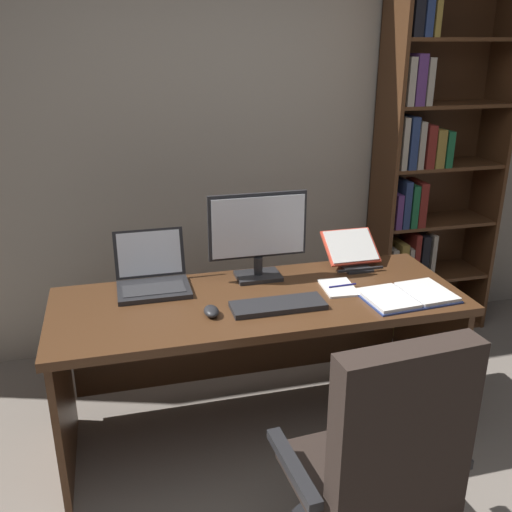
{
  "coord_description": "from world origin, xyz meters",
  "views": [
    {
      "loc": [
        -0.67,
        -1.36,
        1.86
      ],
      "look_at": [
        -0.09,
        0.89,
        0.98
      ],
      "focal_mm": 39.78,
      "sensor_mm": 36.0,
      "label": 1
    }
  ],
  "objects_px": {
    "pen": "(343,285)",
    "laptop": "(152,277)",
    "open_binder": "(408,296)",
    "desk": "(255,328)",
    "reading_stand_with_book": "(352,250)",
    "keyboard": "(278,305)",
    "bookshelf": "(425,176)",
    "office_chair": "(377,483)",
    "monitor": "(258,236)",
    "notepad": "(339,288)",
    "computer_mouse": "(211,311)"
  },
  "relations": [
    {
      "from": "monitor",
      "to": "pen",
      "type": "relative_size",
      "value": 3.49
    },
    {
      "from": "notepad",
      "to": "pen",
      "type": "height_order",
      "value": "pen"
    },
    {
      "from": "bookshelf",
      "to": "pen",
      "type": "height_order",
      "value": "bookshelf"
    },
    {
      "from": "bookshelf",
      "to": "laptop",
      "type": "distance_m",
      "value": 1.9
    },
    {
      "from": "open_binder",
      "to": "monitor",
      "type": "bearing_deg",
      "value": 141.97
    },
    {
      "from": "open_binder",
      "to": "bookshelf",
      "type": "bearing_deg",
      "value": 53.41
    },
    {
      "from": "keyboard",
      "to": "reading_stand_with_book",
      "type": "height_order",
      "value": "reading_stand_with_book"
    },
    {
      "from": "monitor",
      "to": "reading_stand_with_book",
      "type": "xyz_separation_m",
      "value": [
        0.52,
        0.05,
        -0.14
      ]
    },
    {
      "from": "laptop",
      "to": "reading_stand_with_book",
      "type": "bearing_deg",
      "value": 2.33
    },
    {
      "from": "laptop",
      "to": "bookshelf",
      "type": "bearing_deg",
      "value": 19.11
    },
    {
      "from": "laptop",
      "to": "open_binder",
      "type": "distance_m",
      "value": 1.2
    },
    {
      "from": "office_chair",
      "to": "monitor",
      "type": "height_order",
      "value": "monitor"
    },
    {
      "from": "laptop",
      "to": "reading_stand_with_book",
      "type": "height_order",
      "value": "laptop"
    },
    {
      "from": "office_chair",
      "to": "monitor",
      "type": "bearing_deg",
      "value": 92.11
    },
    {
      "from": "bookshelf",
      "to": "office_chair",
      "type": "distance_m",
      "value": 2.18
    },
    {
      "from": "desk",
      "to": "monitor",
      "type": "relative_size",
      "value": 3.87
    },
    {
      "from": "bookshelf",
      "to": "laptop",
      "type": "relative_size",
      "value": 6.65
    },
    {
      "from": "laptop",
      "to": "notepad",
      "type": "height_order",
      "value": "laptop"
    },
    {
      "from": "bookshelf",
      "to": "desk",
      "type": "bearing_deg",
      "value": -149.46
    },
    {
      "from": "bookshelf",
      "to": "open_binder",
      "type": "relative_size",
      "value": 5.16
    },
    {
      "from": "laptop",
      "to": "desk",
      "type": "bearing_deg",
      "value": -18.71
    },
    {
      "from": "laptop",
      "to": "keyboard",
      "type": "xyz_separation_m",
      "value": [
        0.52,
        -0.36,
        -0.04
      ]
    },
    {
      "from": "desk",
      "to": "pen",
      "type": "bearing_deg",
      "value": -10.76
    },
    {
      "from": "office_chair",
      "to": "laptop",
      "type": "height_order",
      "value": "office_chair"
    },
    {
      "from": "keyboard",
      "to": "open_binder",
      "type": "bearing_deg",
      "value": -4.7
    },
    {
      "from": "desk",
      "to": "open_binder",
      "type": "relative_size",
      "value": 4.34
    },
    {
      "from": "open_binder",
      "to": "desk",
      "type": "bearing_deg",
      "value": 154.48
    },
    {
      "from": "bookshelf",
      "to": "open_binder",
      "type": "xyz_separation_m",
      "value": [
        -0.65,
        -1.03,
        -0.3
      ]
    },
    {
      "from": "desk",
      "to": "office_chair",
      "type": "distance_m",
      "value": 1.01
    },
    {
      "from": "office_chair",
      "to": "computer_mouse",
      "type": "bearing_deg",
      "value": 114.45
    },
    {
      "from": "monitor",
      "to": "computer_mouse",
      "type": "xyz_separation_m",
      "value": [
        -0.3,
        -0.36,
        -0.2
      ]
    },
    {
      "from": "notepad",
      "to": "open_binder",
      "type": "bearing_deg",
      "value": -33.59
    },
    {
      "from": "laptop",
      "to": "pen",
      "type": "xyz_separation_m",
      "value": [
        0.88,
        -0.24,
        -0.04
      ]
    },
    {
      "from": "laptop",
      "to": "computer_mouse",
      "type": "height_order",
      "value": "laptop"
    },
    {
      "from": "desk",
      "to": "keyboard",
      "type": "relative_size",
      "value": 4.5
    },
    {
      "from": "open_binder",
      "to": "laptop",
      "type": "bearing_deg",
      "value": 155.5
    },
    {
      "from": "office_chair",
      "to": "pen",
      "type": "xyz_separation_m",
      "value": [
        0.23,
        0.91,
        0.33
      ]
    },
    {
      "from": "keyboard",
      "to": "reading_stand_with_book",
      "type": "distance_m",
      "value": 0.67
    },
    {
      "from": "keyboard",
      "to": "reading_stand_with_book",
      "type": "xyz_separation_m",
      "value": [
        0.52,
        0.41,
        0.07
      ]
    },
    {
      "from": "desk",
      "to": "pen",
      "type": "height_order",
      "value": "pen"
    },
    {
      "from": "notepad",
      "to": "laptop",
      "type": "bearing_deg",
      "value": 164.62
    },
    {
      "from": "keyboard",
      "to": "pen",
      "type": "xyz_separation_m",
      "value": [
        0.36,
        0.13,
        0.0
      ]
    },
    {
      "from": "computer_mouse",
      "to": "pen",
      "type": "height_order",
      "value": "computer_mouse"
    },
    {
      "from": "keyboard",
      "to": "notepad",
      "type": "relative_size",
      "value": 2.0
    },
    {
      "from": "monitor",
      "to": "reading_stand_with_book",
      "type": "bearing_deg",
      "value": 5.58
    },
    {
      "from": "pen",
      "to": "laptop",
      "type": "bearing_deg",
      "value": 164.96
    },
    {
      "from": "monitor",
      "to": "computer_mouse",
      "type": "relative_size",
      "value": 4.7
    },
    {
      "from": "monitor",
      "to": "open_binder",
      "type": "xyz_separation_m",
      "value": [
        0.61,
        -0.41,
        -0.21
      ]
    },
    {
      "from": "desk",
      "to": "pen",
      "type": "xyz_separation_m",
      "value": [
        0.41,
        -0.08,
        0.21
      ]
    },
    {
      "from": "office_chair",
      "to": "pen",
      "type": "distance_m",
      "value": 0.99
    }
  ]
}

